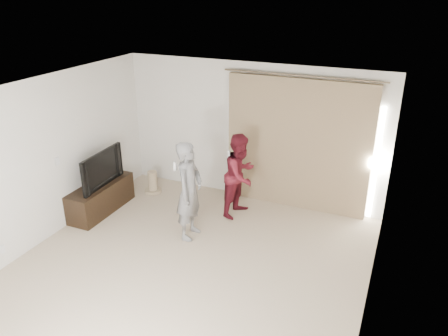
{
  "coord_description": "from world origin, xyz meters",
  "views": [
    {
      "loc": [
        2.62,
        -4.53,
        3.9
      ],
      "look_at": [
        0.13,
        1.2,
        1.21
      ],
      "focal_mm": 35.0,
      "sensor_mm": 36.0,
      "label": 1
    }
  ],
  "objects_px": {
    "tv_console": "(101,198)",
    "person_woman": "(240,175)",
    "tv": "(97,168)",
    "person_man": "(189,191)"
  },
  "relations": [
    {
      "from": "tv_console",
      "to": "person_woman",
      "type": "bearing_deg",
      "value": 21.44
    },
    {
      "from": "tv_console",
      "to": "tv",
      "type": "xyz_separation_m",
      "value": [
        0.0,
        0.0,
        0.59
      ]
    },
    {
      "from": "person_man",
      "to": "tv",
      "type": "bearing_deg",
      "value": 176.86
    },
    {
      "from": "person_man",
      "to": "tv_console",
      "type": "bearing_deg",
      "value": 176.86
    },
    {
      "from": "tv_console",
      "to": "person_woman",
      "type": "height_order",
      "value": "person_woman"
    },
    {
      "from": "person_man",
      "to": "person_woman",
      "type": "relative_size",
      "value": 1.08
    },
    {
      "from": "person_woman",
      "to": "tv_console",
      "type": "bearing_deg",
      "value": -158.56
    },
    {
      "from": "tv_console",
      "to": "person_woman",
      "type": "xyz_separation_m",
      "value": [
        2.36,
        0.93,
        0.49
      ]
    },
    {
      "from": "person_woman",
      "to": "person_man",
      "type": "bearing_deg",
      "value": -114.57
    },
    {
      "from": "tv",
      "to": "tv_console",
      "type": "bearing_deg",
      "value": -0.0
    }
  ]
}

